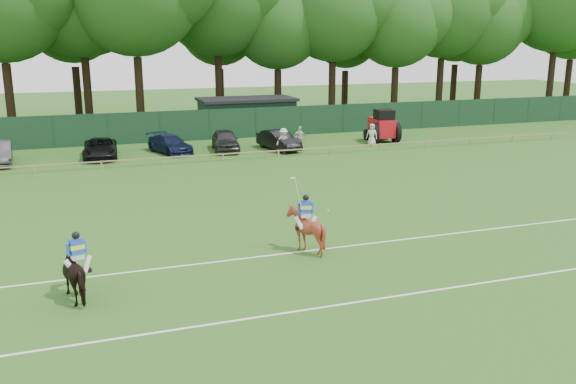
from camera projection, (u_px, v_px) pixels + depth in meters
name	position (u px, v px, depth m)	size (l,w,h in m)	color
ground	(300.00, 243.00, 24.94)	(160.00, 160.00, 0.00)	#1E4C14
horse_dark	(79.00, 274.00, 19.45)	(0.91, 2.01, 1.70)	black
horse_chestnut	(306.00, 230.00, 23.77)	(1.43, 1.61, 1.77)	maroon
suv_black	(100.00, 148.00, 42.46)	(2.25, 4.88, 1.35)	black
sedan_navy	(170.00, 144.00, 44.32)	(1.85, 4.54, 1.32)	#121B3B
hatch_grey	(225.00, 140.00, 45.23)	(1.84, 4.57, 1.56)	#2A2A2C
estate_black	(279.00, 140.00, 45.62)	(1.54, 4.42, 1.45)	black
spectator_left	(283.00, 141.00, 44.36)	(1.16, 0.67, 1.80)	beige
spectator_mid	(299.00, 138.00, 45.46)	(1.05, 0.44, 1.80)	beige
spectator_right	(372.00, 135.00, 47.25)	(0.84, 0.55, 1.73)	beige
rider_dark	(77.00, 251.00, 19.26)	(0.92, 0.52, 1.41)	silver
rider_chestnut	(306.00, 211.00, 23.56)	(0.92, 0.71, 2.05)	silver
polo_ball	(328.00, 211.00, 29.43)	(0.09, 0.09, 0.09)	silver
pitch_lines	(334.00, 273.00, 21.73)	(60.00, 5.10, 0.01)	silver
pitch_rail	(209.00, 155.00, 41.31)	(62.10, 0.10, 0.50)	#997F5B
perimeter_fence	(185.00, 126.00, 49.36)	(92.08, 0.08, 2.50)	#14351E
utility_shed	(247.00, 115.00, 53.94)	(8.40, 4.40, 3.04)	#14331E
tree_row	(192.00, 127.00, 57.62)	(96.00, 12.00, 21.00)	#26561C
tractor	(382.00, 127.00, 48.91)	(2.40, 3.33, 2.63)	red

